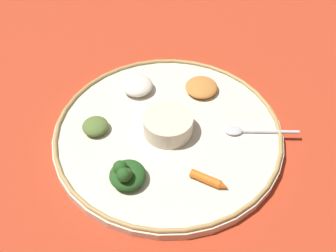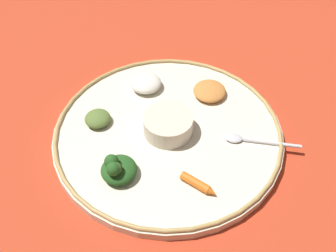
# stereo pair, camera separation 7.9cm
# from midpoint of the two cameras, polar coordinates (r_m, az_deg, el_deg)

# --- Properties ---
(ground_plane) EXTENTS (2.40, 2.40, 0.00)m
(ground_plane) POSITION_cam_midpoint_polar(r_m,az_deg,el_deg) (0.81, 2.77, -1.72)
(ground_plane) COLOR #B7381E
(platter) EXTENTS (0.45, 0.45, 0.02)m
(platter) POSITION_cam_midpoint_polar(r_m,az_deg,el_deg) (0.81, 2.80, -1.30)
(platter) COLOR beige
(platter) RESTS_ON ground_plane
(platter_rim) EXTENTS (0.44, 0.44, 0.01)m
(platter_rim) POSITION_cam_midpoint_polar(r_m,az_deg,el_deg) (0.80, 2.83, -0.74)
(platter_rim) COLOR tan
(platter_rim) RESTS_ON platter
(center_bowl) EXTENTS (0.10, 0.10, 0.04)m
(center_bowl) POSITION_cam_midpoint_polar(r_m,az_deg,el_deg) (0.78, 2.87, 0.15)
(center_bowl) COLOR beige
(center_bowl) RESTS_ON platter
(spoon) EXTENTS (0.03, 0.14, 0.01)m
(spoon) POSITION_cam_midpoint_polar(r_m,az_deg,el_deg) (0.80, 14.09, -2.07)
(spoon) COLOR silver
(spoon) RESTS_ON platter
(greens_pile) EXTENTS (0.07, 0.07, 0.05)m
(greens_pile) POSITION_cam_midpoint_polar(r_m,az_deg,el_deg) (0.72, -3.93, -6.13)
(greens_pile) COLOR #23511E
(greens_pile) RESTS_ON platter
(carrot_near_spoon) EXTENTS (0.04, 0.07, 0.02)m
(carrot_near_spoon) POSITION_cam_midpoint_polar(r_m,az_deg,el_deg) (0.72, 7.41, -8.23)
(carrot_near_spoon) COLOR orange
(carrot_near_spoon) RESTS_ON platter
(mound_squash) EXTENTS (0.08, 0.08, 0.02)m
(mound_squash) POSITION_cam_midpoint_polar(r_m,az_deg,el_deg) (0.88, 8.39, 4.73)
(mound_squash) COLOR #C67A38
(mound_squash) RESTS_ON platter
(mound_rice_white) EXTENTS (0.09, 0.09, 0.03)m
(mound_rice_white) POSITION_cam_midpoint_polar(r_m,az_deg,el_deg) (0.88, -0.51, 5.86)
(mound_rice_white) COLOR silver
(mound_rice_white) RESTS_ON platter
(mound_collards) EXTENTS (0.07, 0.07, 0.02)m
(mound_collards) POSITION_cam_midpoint_polar(r_m,az_deg,el_deg) (0.81, -7.06, 0.90)
(mound_collards) COLOR #567033
(mound_collards) RESTS_ON platter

